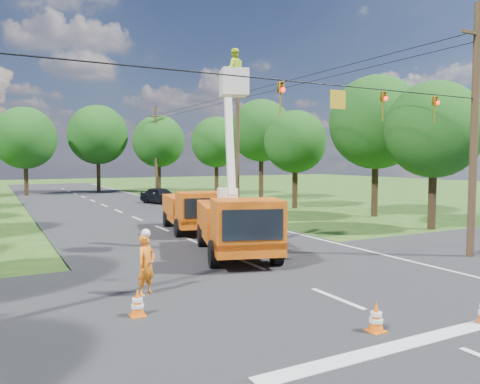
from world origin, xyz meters
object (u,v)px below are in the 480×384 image
traffic_cone_8 (215,245)px  pole_right_near (474,129)px  tree_right_c (295,142)px  traffic_cone_3 (263,232)px  tree_far_a (25,138)px  ground_worker (146,265)px  tree_far_b (98,135)px  traffic_cone_4 (138,303)px  bucket_truck (236,213)px  tree_right_e (216,142)px  traffic_cone_0 (376,317)px  second_truck (192,210)px  tree_right_b (376,123)px  pole_right_far (156,149)px  tree_right_d (261,131)px  traffic_cone_7 (220,218)px  tree_right_a (434,130)px  distant_car (161,196)px  traffic_cone_2 (247,247)px  pole_right_mid (237,144)px  tree_far_c (159,141)px

traffic_cone_8 → pole_right_near: pole_right_near is taller
tree_right_c → traffic_cone_3: bearing=-130.9°
tree_far_a → ground_worker: bearing=-89.4°
pole_right_near → tree_far_b: 45.37m
traffic_cone_4 → tree_far_a: size_ratio=0.07×
tree_far_a → bucket_truck: bearing=-82.2°
tree_right_e → traffic_cone_0: bearing=-110.4°
second_truck → tree_right_b: tree_right_b is taller
pole_right_far → tree_right_d: pole_right_far is taller
traffic_cone_4 → traffic_cone_7: (9.17, 14.25, 0.00)m
second_truck → traffic_cone_7: 3.46m
pole_right_near → tree_far_a: size_ratio=1.05×
ground_worker → traffic_cone_4: ground_worker is taller
tree_far_b → traffic_cone_7: bearing=-88.4°
tree_right_c → tree_right_d: tree_right_d is taller
traffic_cone_8 → tree_right_a: bearing=2.5°
bucket_truck → ground_worker: bucket_truck is taller
tree_right_b → tree_right_d: tree_right_d is taller
pole_right_far → tree_right_d: (6.30, -13.00, 1.57)m
traffic_cone_4 → tree_right_a: size_ratio=0.09×
traffic_cone_8 → traffic_cone_3: bearing=31.5°
distant_car → traffic_cone_8: 22.65m
traffic_cone_2 → distant_car: bearing=80.0°
traffic_cone_4 → pole_right_mid: size_ratio=0.07×
traffic_cone_2 → pole_right_far: size_ratio=0.07×
tree_right_c → tree_far_c: 23.31m
tree_far_a → pole_right_far: bearing=-12.5°
tree_right_d → tree_right_e: 8.11m
pole_right_far → tree_right_c: size_ratio=1.28×
traffic_cone_2 → tree_right_a: (12.77, 1.48, 5.20)m
traffic_cone_2 → traffic_cone_7: same height
tree_right_e → traffic_cone_2: bearing=-113.2°
traffic_cone_7 → pole_right_mid: pole_right_mid is taller
bucket_truck → pole_right_far: bearing=94.6°
pole_right_far → tree_right_e: 7.32m
traffic_cone_3 → tree_far_a: size_ratio=0.07×
traffic_cone_3 → ground_worker: bearing=-139.9°
traffic_cone_3 → tree_right_d: 23.37m
distant_car → traffic_cone_4: bearing=-129.4°
distant_car → tree_far_b: (-1.79, 17.51, 6.08)m
second_truck → ground_worker: (-5.74, -10.49, -0.29)m
pole_right_near → pole_right_far: (0.00, 40.00, 0.00)m
bucket_truck → tree_right_c: 19.67m
traffic_cone_2 → pole_right_mid: 17.95m
tree_right_e → tree_right_b: bearing=-87.0°
bucket_truck → tree_right_b: (14.71, 7.42, 4.67)m
traffic_cone_7 → pole_right_near: (4.63, -13.49, 4.75)m
tree_right_b → ground_worker: bearing=-150.5°
traffic_cone_0 → tree_far_b: tree_far_b is taller
pole_right_mid → tree_right_b: (6.50, -8.00, 1.33)m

